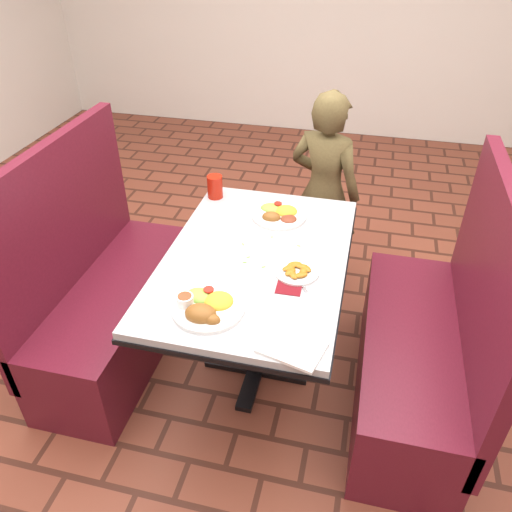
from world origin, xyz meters
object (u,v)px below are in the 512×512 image
(dining_table, at_px, (256,273))
(plantain_plate, at_px, (297,271))
(far_dinner_plate, at_px, (279,212))
(diner_person, at_px, (324,192))
(red_tumbler, at_px, (215,187))
(booth_bench_left, at_px, (109,300))
(near_dinner_plate, at_px, (206,304))
(booth_bench_right, at_px, (422,353))

(dining_table, height_order, plantain_plate, plantain_plate)
(far_dinner_plate, bearing_deg, plantain_plate, -69.66)
(diner_person, height_order, far_dinner_plate, diner_person)
(dining_table, distance_m, red_tumbler, 0.61)
(dining_table, xyz_separation_m, booth_bench_left, (-0.80, 0.00, -0.32))
(booth_bench_left, distance_m, red_tumbler, 0.82)
(near_dinner_plate, bearing_deg, booth_bench_left, 150.36)
(diner_person, distance_m, red_tumbler, 0.72)
(near_dinner_plate, height_order, far_dinner_plate, near_dinner_plate)
(far_dinner_plate, relative_size, plantain_plate, 1.45)
(near_dinner_plate, xyz_separation_m, plantain_plate, (0.30, 0.31, -0.02))
(diner_person, xyz_separation_m, far_dinner_plate, (-0.17, -0.56, 0.16))
(booth_bench_right, distance_m, far_dinner_plate, 0.96)
(far_dinner_plate, height_order, plantain_plate, far_dinner_plate)
(plantain_plate, bearing_deg, booth_bench_right, 7.83)
(booth_bench_left, bearing_deg, dining_table, 0.00)
(booth_bench_left, height_order, near_dinner_plate, booth_bench_left)
(diner_person, xyz_separation_m, near_dinner_plate, (-0.30, -1.32, 0.16))
(booth_bench_right, height_order, near_dinner_plate, booth_bench_right)
(dining_table, height_order, diner_person, diner_person)
(diner_person, bearing_deg, booth_bench_left, 61.46)
(dining_table, bearing_deg, booth_bench_right, 0.00)
(booth_bench_right, bearing_deg, booth_bench_left, 180.00)
(red_tumbler, bearing_deg, plantain_plate, -46.37)
(booth_bench_left, relative_size, near_dinner_plate, 4.22)
(booth_bench_right, relative_size, plantain_plate, 6.36)
(diner_person, relative_size, plantain_plate, 6.54)
(dining_table, xyz_separation_m, red_tumbler, (-0.34, 0.48, 0.16))
(dining_table, height_order, red_tumbler, red_tumbler)
(booth_bench_right, xyz_separation_m, red_tumbler, (-1.14, 0.48, 0.48))
(far_dinner_plate, xyz_separation_m, plantain_plate, (0.17, -0.45, -0.01))
(booth_bench_right, height_order, diner_person, diner_person)
(diner_person, distance_m, far_dinner_plate, 0.60)
(dining_table, bearing_deg, red_tumbler, 125.19)
(dining_table, relative_size, plantain_plate, 6.43)
(booth_bench_left, bearing_deg, plantain_plate, -4.73)
(far_dinner_plate, height_order, red_tumbler, red_tumbler)
(dining_table, distance_m, near_dinner_plate, 0.43)
(dining_table, bearing_deg, far_dinner_plate, 84.80)
(booth_bench_right, relative_size, diner_person, 0.97)
(booth_bench_right, relative_size, far_dinner_plate, 4.40)
(near_dinner_plate, distance_m, red_tumbler, 0.91)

